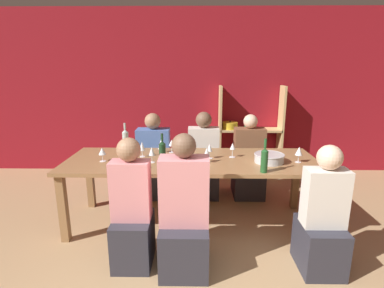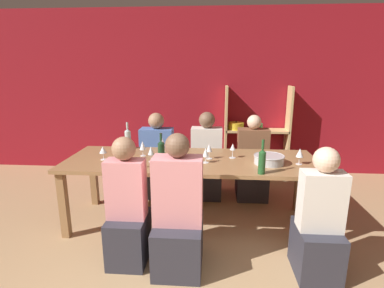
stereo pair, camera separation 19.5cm
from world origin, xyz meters
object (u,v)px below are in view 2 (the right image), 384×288
(wine_bottle_amber, at_px, (128,138))
(person_near_c, at_px, (178,221))
(wine_glass_empty_b, at_px, (173,143))
(cell_phone, at_px, (179,155))
(wine_glass_empty_a, at_px, (233,148))
(wine_glass_red_e, at_px, (162,142))
(wine_glass_white_d, at_px, (209,148))
(person_near_a, at_px, (318,228))
(person_near_b, at_px, (128,216))
(person_far_a, at_px, (252,168))
(wine_bottle_green, at_px, (161,151))
(wine_glass_white_b, at_px, (206,153))
(wine_glass_red_b, at_px, (129,149))
(wine_glass_empty_c, at_px, (143,146))
(wine_glass_white_a, at_px, (103,150))
(person_far_c, at_px, (206,165))
(wine_glass_red_d, at_px, (300,153))
(wine_bottle_dark, at_px, (262,161))
(shelf_unit, at_px, (253,144))
(wine_glass_white_c, at_px, (151,151))
(dining_table, at_px, (191,166))
(wine_glass_red_c, at_px, (130,157))
(person_far_b, at_px, (158,165))
(wine_glass_red_a, at_px, (162,146))
(mixing_bowl, at_px, (269,159))

(wine_bottle_amber, bearing_deg, person_near_c, -57.25)
(wine_glass_empty_b, relative_size, cell_phone, 1.01)
(wine_glass_empty_a, relative_size, wine_glass_red_e, 0.96)
(wine_glass_white_d, xyz_separation_m, person_near_a, (0.95, -0.84, -0.46))
(person_near_b, bearing_deg, person_far_a, 50.16)
(wine_bottle_green, distance_m, wine_glass_white_b, 0.47)
(wine_glass_red_e, distance_m, cell_phone, 0.28)
(wine_glass_red_b, relative_size, wine_glass_empty_c, 0.99)
(wine_glass_white_a, xyz_separation_m, person_far_c, (1.12, 0.91, -0.45))
(wine_glass_empty_a, distance_m, person_far_c, 0.92)
(wine_glass_empty_b, bearing_deg, wine_glass_red_d, -14.71)
(wine_bottle_dark, relative_size, wine_glass_empty_a, 2.04)
(wine_glass_empty_c, bearing_deg, person_far_a, 28.32)
(wine_glass_empty_b, relative_size, wine_glass_white_d, 0.92)
(shelf_unit, relative_size, wine_glass_white_c, 8.51)
(wine_glass_white_d, bearing_deg, dining_table, -170.59)
(wine_glass_empty_b, bearing_deg, shelf_unit, 51.39)
(person_near_c, bearing_deg, wine_glass_red_c, 140.72)
(wine_bottle_dark, xyz_separation_m, wine_glass_red_d, (0.44, 0.32, -0.01))
(shelf_unit, xyz_separation_m, wine_glass_white_b, (-0.74, -1.82, 0.35))
(wine_glass_red_d, xyz_separation_m, cell_phone, (-1.29, 0.22, -0.12))
(wine_bottle_amber, relative_size, person_far_b, 0.29)
(wine_glass_white_c, xyz_separation_m, wine_glass_red_d, (1.57, 0.03, 0.00))
(wine_glass_red_b, xyz_separation_m, person_far_b, (0.13, 0.91, -0.47))
(wine_bottle_amber, xyz_separation_m, wine_glass_white_a, (-0.14, -0.48, -0.02))
(wine_glass_empty_a, relative_size, person_far_c, 0.14)
(person_far_c, bearing_deg, wine_glass_empty_c, 45.58)
(wine_glass_white_c, distance_m, wine_glass_empty_b, 0.44)
(cell_phone, bearing_deg, wine_glass_empty_b, 123.74)
(wine_glass_white_c, distance_m, wine_glass_red_e, 0.39)
(wine_glass_white_a, height_order, person_far_c, person_far_c)
(wine_glass_red_c, bearing_deg, wine_glass_white_c, 58.65)
(wine_glass_red_a, height_order, wine_glass_empty_a, wine_glass_red_a)
(wine_bottle_dark, xyz_separation_m, person_near_b, (-1.23, -0.33, -0.45))
(wine_bottle_dark, height_order, person_near_c, person_near_c)
(wine_glass_white_a, height_order, wine_glass_empty_b, wine_glass_empty_b)
(wine_glass_white_d, height_order, wine_glass_red_e, same)
(person_near_a, height_order, person_near_c, person_near_c)
(shelf_unit, xyz_separation_m, wine_glass_red_d, (0.25, -1.80, 0.36))
(wine_glass_white_b, distance_m, person_far_c, 1.04)
(wine_glass_empty_b, relative_size, person_far_b, 0.14)
(wine_glass_red_d, xyz_separation_m, person_near_c, (-1.20, -0.71, -0.44))
(person_near_a, distance_m, person_far_a, 1.66)
(wine_glass_empty_c, xyz_separation_m, wine_glass_white_d, (0.76, -0.06, -0.00))
(wine_bottle_amber, distance_m, wine_glass_red_d, 2.03)
(wine_glass_red_d, bearing_deg, wine_glass_red_e, 166.95)
(wine_bottle_amber, relative_size, wine_glass_red_d, 1.95)
(wine_glass_red_a, distance_m, wine_glass_red_d, 1.50)
(wine_glass_empty_b, xyz_separation_m, wine_glass_red_c, (-0.33, -0.65, 0.01))
(mixing_bowl, height_order, wine_glass_red_e, wine_glass_red_e)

